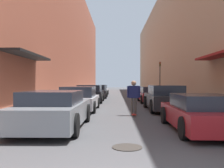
{
  "coord_description": "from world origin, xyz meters",
  "views": [
    {
      "loc": [
        -0.37,
        -2.86,
        1.5
      ],
      "look_at": [
        -0.61,
        11.14,
        1.44
      ],
      "focal_mm": 40.0,
      "sensor_mm": 36.0,
      "label": 1
    }
  ],
  "objects_px": {
    "parked_car_right_0": "(200,113)",
    "parked_car_right_1": "(165,98)",
    "skateboarder": "(134,94)",
    "traffic_light": "(160,75)",
    "parked_car_left_0": "(55,110)",
    "parked_car_right_2": "(152,95)",
    "parked_car_left_4": "(100,90)",
    "parked_car_left_3": "(97,92)",
    "manhole_cover": "(127,147)",
    "parked_car_left_2": "(90,94)",
    "parked_car_left_1": "(79,99)"
  },
  "relations": [
    {
      "from": "traffic_light",
      "to": "parked_car_left_3",
      "type": "bearing_deg",
      "value": -174.44
    },
    {
      "from": "parked_car_left_0",
      "to": "parked_car_left_3",
      "type": "distance_m",
      "value": 16.81
    },
    {
      "from": "parked_car_left_2",
      "to": "parked_car_right_0",
      "type": "distance_m",
      "value": 12.34
    },
    {
      "from": "parked_car_right_0",
      "to": "skateboarder",
      "type": "bearing_deg",
      "value": 116.78
    },
    {
      "from": "parked_car_left_1",
      "to": "skateboarder",
      "type": "relative_size",
      "value": 2.66
    },
    {
      "from": "parked_car_left_2",
      "to": "parked_car_right_0",
      "type": "relative_size",
      "value": 1.02
    },
    {
      "from": "parked_car_left_1",
      "to": "parked_car_left_4",
      "type": "xyz_separation_m",
      "value": [
        -0.02,
        17.39,
        -0.01
      ]
    },
    {
      "from": "parked_car_left_4",
      "to": "parked_car_right_1",
      "type": "relative_size",
      "value": 0.97
    },
    {
      "from": "parked_car_right_1",
      "to": "manhole_cover",
      "type": "distance_m",
      "value": 8.25
    },
    {
      "from": "parked_car_left_1",
      "to": "parked_car_right_2",
      "type": "height_order",
      "value": "parked_car_left_1"
    },
    {
      "from": "parked_car_left_0",
      "to": "parked_car_left_4",
      "type": "xyz_separation_m",
      "value": [
        -0.01,
        22.74,
        -0.01
      ]
    },
    {
      "from": "traffic_light",
      "to": "parked_car_left_4",
      "type": "bearing_deg",
      "value": 140.77
    },
    {
      "from": "parked_car_left_0",
      "to": "skateboarder",
      "type": "relative_size",
      "value": 2.82
    },
    {
      "from": "parked_car_right_1",
      "to": "traffic_light",
      "type": "bearing_deg",
      "value": 81.33
    },
    {
      "from": "parked_car_left_3",
      "to": "traffic_light",
      "type": "height_order",
      "value": "traffic_light"
    },
    {
      "from": "parked_car_left_2",
      "to": "parked_car_right_1",
      "type": "xyz_separation_m",
      "value": [
        4.69,
        -5.63,
        0.02
      ]
    },
    {
      "from": "parked_car_left_4",
      "to": "parked_car_right_2",
      "type": "distance_m",
      "value": 12.55
    },
    {
      "from": "parked_car_left_2",
      "to": "parked_car_left_4",
      "type": "relative_size",
      "value": 0.93
    },
    {
      "from": "parked_car_left_4",
      "to": "parked_car_left_0",
      "type": "bearing_deg",
      "value": -89.98
    },
    {
      "from": "manhole_cover",
      "to": "traffic_light",
      "type": "distance_m",
      "value": 20.38
    },
    {
      "from": "parked_car_left_2",
      "to": "skateboarder",
      "type": "height_order",
      "value": "skateboarder"
    },
    {
      "from": "parked_car_left_2",
      "to": "manhole_cover",
      "type": "relative_size",
      "value": 6.18
    },
    {
      "from": "parked_car_left_3",
      "to": "parked_car_left_4",
      "type": "bearing_deg",
      "value": 90.7
    },
    {
      "from": "skateboarder",
      "to": "manhole_cover",
      "type": "xyz_separation_m",
      "value": [
        -0.55,
        -5.71,
        -0.98
      ]
    },
    {
      "from": "parked_car_left_3",
      "to": "parked_car_right_0",
      "type": "relative_size",
      "value": 1.05
    },
    {
      "from": "parked_car_right_2",
      "to": "skateboarder",
      "type": "relative_size",
      "value": 2.78
    },
    {
      "from": "parked_car_left_2",
      "to": "traffic_light",
      "type": "relative_size",
      "value": 1.22
    },
    {
      "from": "parked_car_left_4",
      "to": "parked_car_left_3",
      "type": "bearing_deg",
      "value": -89.3
    },
    {
      "from": "parked_car_left_0",
      "to": "skateboarder",
      "type": "bearing_deg",
      "value": 49.76
    },
    {
      "from": "parked_car_left_1",
      "to": "parked_car_right_0",
      "type": "xyz_separation_m",
      "value": [
        4.65,
        -5.65,
        -0.06
      ]
    },
    {
      "from": "manhole_cover",
      "to": "parked_car_left_0",
      "type": "bearing_deg",
      "value": 133.84
    },
    {
      "from": "parked_car_left_0",
      "to": "parked_car_left_2",
      "type": "height_order",
      "value": "parked_car_left_2"
    },
    {
      "from": "parked_car_left_4",
      "to": "manhole_cover",
      "type": "relative_size",
      "value": 6.63
    },
    {
      "from": "skateboarder",
      "to": "traffic_light",
      "type": "distance_m",
      "value": 14.62
    },
    {
      "from": "parked_car_left_1",
      "to": "parked_car_left_3",
      "type": "distance_m",
      "value": 11.45
    },
    {
      "from": "parked_car_right_0",
      "to": "parked_car_right_2",
      "type": "relative_size",
      "value": 0.95
    },
    {
      "from": "parked_car_right_2",
      "to": "traffic_light",
      "type": "xyz_separation_m",
      "value": [
        1.75,
        6.31,
        1.72
      ]
    },
    {
      "from": "parked_car_left_3",
      "to": "skateboarder",
      "type": "bearing_deg",
      "value": -78.41
    },
    {
      "from": "parked_car_left_4",
      "to": "parked_car_right_1",
      "type": "bearing_deg",
      "value": -74.82
    },
    {
      "from": "parked_car_right_0",
      "to": "parked_car_left_3",
      "type": "bearing_deg",
      "value": 105.04
    },
    {
      "from": "parked_car_right_0",
      "to": "parked_car_right_1",
      "type": "xyz_separation_m",
      "value": [
        0.01,
        5.79,
        0.11
      ]
    },
    {
      "from": "manhole_cover",
      "to": "parked_car_left_3",
      "type": "bearing_deg",
      "value": 96.57
    },
    {
      "from": "parked_car_left_4",
      "to": "skateboarder",
      "type": "xyz_separation_m",
      "value": [
        2.83,
        -19.4,
        0.38
      ]
    },
    {
      "from": "parked_car_left_0",
      "to": "traffic_light",
      "type": "relative_size",
      "value": 1.28
    },
    {
      "from": "parked_car_left_1",
      "to": "parked_car_right_0",
      "type": "distance_m",
      "value": 7.32
    },
    {
      "from": "parked_car_left_4",
      "to": "parked_car_right_2",
      "type": "xyz_separation_m",
      "value": [
        4.75,
        -11.61,
        -0.02
      ]
    },
    {
      "from": "parked_car_right_0",
      "to": "parked_car_right_1",
      "type": "height_order",
      "value": "parked_car_right_1"
    },
    {
      "from": "parked_car_right_0",
      "to": "traffic_light",
      "type": "xyz_separation_m",
      "value": [
        1.83,
        17.73,
        1.74
      ]
    },
    {
      "from": "parked_car_left_0",
      "to": "parked_car_right_2",
      "type": "xyz_separation_m",
      "value": [
        4.74,
        11.13,
        -0.03
      ]
    },
    {
      "from": "parked_car_left_3",
      "to": "manhole_cover",
      "type": "height_order",
      "value": "parked_car_left_3"
    }
  ]
}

